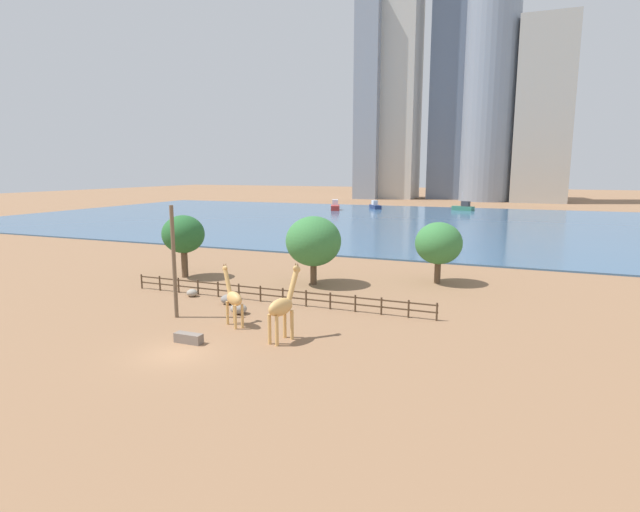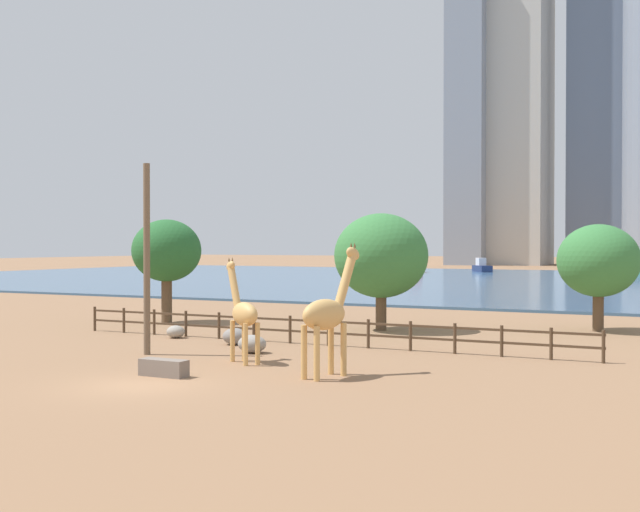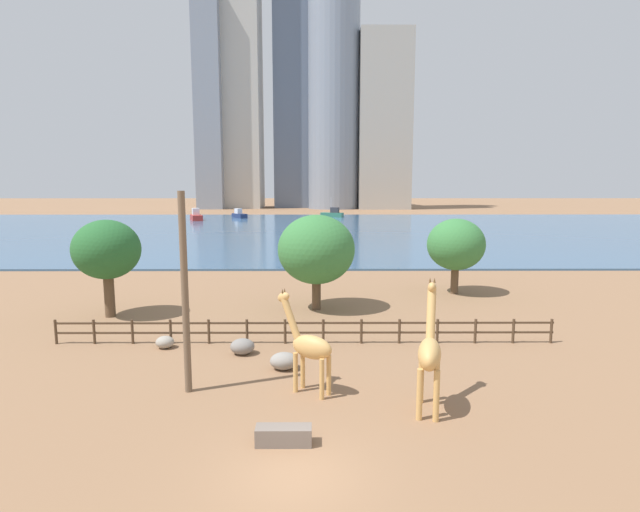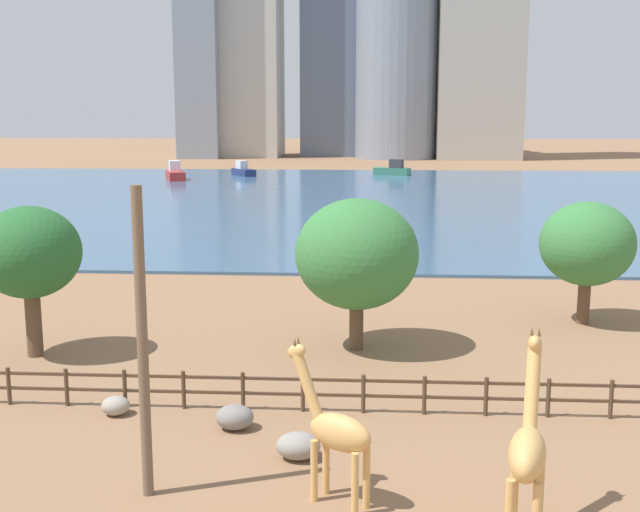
{
  "view_description": "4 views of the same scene",
  "coord_description": "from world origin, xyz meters",
  "px_view_note": "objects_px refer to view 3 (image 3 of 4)",
  "views": [
    {
      "loc": [
        17.91,
        -22.31,
        10.45
      ],
      "look_at": [
        3.81,
        12.8,
        3.9
      ],
      "focal_mm": 28.0,
      "sensor_mm": 36.0,
      "label": 1
    },
    {
      "loc": [
        17.17,
        -20.8,
        4.64
      ],
      "look_at": [
        -2.45,
        17.92,
        4.01
      ],
      "focal_mm": 45.0,
      "sensor_mm": 36.0,
      "label": 2
    },
    {
      "loc": [
        0.67,
        -13.25,
        8.3
      ],
      "look_at": [
        0.9,
        28.68,
        2.23
      ],
      "focal_mm": 28.0,
      "sensor_mm": 36.0,
      "label": 3
    },
    {
      "loc": [
        1.15,
        -13.13,
        9.8
      ],
      "look_at": [
        -1.07,
        21.67,
        3.48
      ],
      "focal_mm": 45.0,
      "sensor_mm": 36.0,
      "label": 4
    }
  ],
  "objects_px": {
    "tree_right_tall": "(107,250)",
    "boat_sailboat": "(333,214)",
    "tree_center_broad": "(316,250)",
    "boulder_by_pole": "(284,361)",
    "tree_left_large": "(456,245)",
    "boat_tug": "(196,216)",
    "giraffe_companion": "(309,346)",
    "utility_pole": "(185,294)",
    "giraffe_tall": "(430,352)",
    "boulder_near_fence": "(165,342)",
    "boat_ferry": "(239,215)",
    "boulder_small": "(242,346)",
    "feeding_trough": "(284,435)"
  },
  "relations": [
    {
      "from": "boat_ferry",
      "to": "boat_tug",
      "type": "distance_m",
      "value": 11.6
    },
    {
      "from": "boulder_near_fence",
      "to": "boat_ferry",
      "type": "height_order",
      "value": "boat_ferry"
    },
    {
      "from": "boulder_near_fence",
      "to": "boat_ferry",
      "type": "xyz_separation_m",
      "value": [
        -11.04,
        95.87,
        0.65
      ]
    },
    {
      "from": "tree_left_large",
      "to": "boat_tug",
      "type": "height_order",
      "value": "tree_left_large"
    },
    {
      "from": "feeding_trough",
      "to": "tree_right_tall",
      "type": "xyz_separation_m",
      "value": [
        -11.98,
        15.66,
        3.93
      ]
    },
    {
      "from": "utility_pole",
      "to": "tree_left_large",
      "type": "distance_m",
      "value": 23.92
    },
    {
      "from": "giraffe_tall",
      "to": "tree_right_tall",
      "type": "relative_size",
      "value": 0.77
    },
    {
      "from": "utility_pole",
      "to": "feeding_trough",
      "type": "bearing_deg",
      "value": -45.31
    },
    {
      "from": "feeding_trough",
      "to": "boat_sailboat",
      "type": "bearing_deg",
      "value": 87.41
    },
    {
      "from": "boat_ferry",
      "to": "boat_sailboat",
      "type": "relative_size",
      "value": 0.91
    },
    {
      "from": "giraffe_companion",
      "to": "giraffe_tall",
      "type": "bearing_deg",
      "value": -165.58
    },
    {
      "from": "giraffe_companion",
      "to": "tree_left_large",
      "type": "height_order",
      "value": "tree_left_large"
    },
    {
      "from": "giraffe_companion",
      "to": "tree_center_broad",
      "type": "height_order",
      "value": "tree_center_broad"
    },
    {
      "from": "giraffe_tall",
      "to": "boulder_by_pole",
      "type": "distance_m",
      "value": 7.17
    },
    {
      "from": "tree_left_large",
      "to": "boat_tug",
      "type": "xyz_separation_m",
      "value": [
        -37.76,
        75.26,
        -2.65
      ]
    },
    {
      "from": "giraffe_companion",
      "to": "tree_left_large",
      "type": "xyz_separation_m",
      "value": [
        10.8,
        18.2,
        1.82
      ]
    },
    {
      "from": "giraffe_tall",
      "to": "boulder_near_fence",
      "type": "bearing_deg",
      "value": 73.0
    },
    {
      "from": "giraffe_tall",
      "to": "boulder_small",
      "type": "bearing_deg",
      "value": 65.53
    },
    {
      "from": "tree_left_large",
      "to": "tree_center_broad",
      "type": "height_order",
      "value": "tree_center_broad"
    },
    {
      "from": "boulder_near_fence",
      "to": "feeding_trough",
      "type": "distance_m",
      "value": 11.64
    },
    {
      "from": "giraffe_companion",
      "to": "utility_pole",
      "type": "xyz_separation_m",
      "value": [
        -4.86,
        0.13,
        2.09
      ]
    },
    {
      "from": "utility_pole",
      "to": "boulder_near_fence",
      "type": "relative_size",
      "value": 8.72
    },
    {
      "from": "feeding_trough",
      "to": "boat_sailboat",
      "type": "xyz_separation_m",
      "value": [
        4.89,
        107.92,
        0.72
      ]
    },
    {
      "from": "giraffe_companion",
      "to": "tree_left_large",
      "type": "distance_m",
      "value": 21.25
    },
    {
      "from": "giraffe_tall",
      "to": "tree_center_broad",
      "type": "bearing_deg",
      "value": 29.25
    },
    {
      "from": "boulder_small",
      "to": "tree_right_tall",
      "type": "bearing_deg",
      "value": 143.03
    },
    {
      "from": "boulder_small",
      "to": "boat_tug",
      "type": "distance_m",
      "value": 91.97
    },
    {
      "from": "boat_sailboat",
      "to": "boat_tug",
      "type": "height_order",
      "value": "boat_sailboat"
    },
    {
      "from": "boat_tug",
      "to": "boulder_small",
      "type": "bearing_deg",
      "value": -5.27
    },
    {
      "from": "tree_right_tall",
      "to": "boat_tug",
      "type": "relative_size",
      "value": 0.95
    },
    {
      "from": "boulder_by_pole",
      "to": "giraffe_tall",
      "type": "bearing_deg",
      "value": -36.04
    },
    {
      "from": "utility_pole",
      "to": "boat_ferry",
      "type": "xyz_separation_m",
      "value": [
        -13.62,
        101.24,
        -3.06
      ]
    },
    {
      "from": "giraffe_tall",
      "to": "boulder_by_pole",
      "type": "bearing_deg",
      "value": 67.65
    },
    {
      "from": "giraffe_tall",
      "to": "tree_right_tall",
      "type": "bearing_deg",
      "value": 66.17
    },
    {
      "from": "tree_center_broad",
      "to": "boat_ferry",
      "type": "distance_m",
      "value": 90.0
    },
    {
      "from": "giraffe_companion",
      "to": "tree_center_broad",
      "type": "xyz_separation_m",
      "value": [
        0.28,
        13.41,
        2.09
      ]
    },
    {
      "from": "boat_tug",
      "to": "tree_right_tall",
      "type": "bearing_deg",
      "value": -10.28
    },
    {
      "from": "utility_pole",
      "to": "boat_sailboat",
      "type": "xyz_separation_m",
      "value": [
        9.0,
        103.76,
        -3.0
      ]
    },
    {
      "from": "giraffe_tall",
      "to": "tree_center_broad",
      "type": "distance_m",
      "value": 15.62
    },
    {
      "from": "tree_right_tall",
      "to": "tree_center_broad",
      "type": "bearing_deg",
      "value": 7.77
    },
    {
      "from": "boulder_near_fence",
      "to": "boulder_by_pole",
      "type": "height_order",
      "value": "boulder_by_pole"
    },
    {
      "from": "tree_right_tall",
      "to": "boat_sailboat",
      "type": "distance_m",
      "value": 93.84
    },
    {
      "from": "giraffe_companion",
      "to": "boulder_by_pole",
      "type": "bearing_deg",
      "value": -31.65
    },
    {
      "from": "giraffe_companion",
      "to": "boat_sailboat",
      "type": "relative_size",
      "value": 0.71
    },
    {
      "from": "giraffe_tall",
      "to": "boat_ferry",
      "type": "distance_m",
      "value": 105.45
    },
    {
      "from": "tree_center_broad",
      "to": "boat_tug",
      "type": "distance_m",
      "value": 84.61
    },
    {
      "from": "utility_pole",
      "to": "tree_right_tall",
      "type": "xyz_separation_m",
      "value": [
        -7.86,
        11.5,
        0.21
      ]
    },
    {
      "from": "boulder_by_pole",
      "to": "boat_sailboat",
      "type": "xyz_separation_m",
      "value": [
        5.31,
        101.36,
        0.63
      ]
    },
    {
      "from": "giraffe_tall",
      "to": "giraffe_companion",
      "type": "bearing_deg",
      "value": 84.5
    },
    {
      "from": "feeding_trough",
      "to": "tree_center_broad",
      "type": "distance_m",
      "value": 17.85
    }
  ]
}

